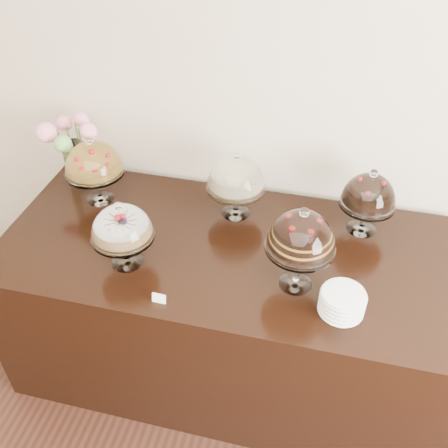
% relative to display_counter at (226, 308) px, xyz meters
% --- Properties ---
extents(wall_back, '(5.00, 0.04, 3.00)m').
position_rel_display_counter_xyz_m(wall_back, '(0.06, 0.55, 1.05)').
color(wall_back, beige).
rests_on(wall_back, ground).
extents(display_counter, '(2.20, 1.00, 0.90)m').
position_rel_display_counter_xyz_m(display_counter, '(0.00, 0.00, 0.00)').
color(display_counter, black).
rests_on(display_counter, ground).
extents(cake_stand_sugar_sponge, '(0.28, 0.28, 0.34)m').
position_rel_display_counter_xyz_m(cake_stand_sugar_sponge, '(-0.42, -0.21, 0.66)').
color(cake_stand_sugar_sponge, white).
rests_on(cake_stand_sugar_sponge, display_counter).
extents(cake_stand_choco_layer, '(0.30, 0.30, 0.42)m').
position_rel_display_counter_xyz_m(cake_stand_choco_layer, '(0.35, -0.17, 0.73)').
color(cake_stand_choco_layer, white).
rests_on(cake_stand_choco_layer, display_counter).
extents(cake_stand_cheesecake, '(0.30, 0.30, 0.36)m').
position_rel_display_counter_xyz_m(cake_stand_cheesecake, '(-0.02, 0.27, 0.68)').
color(cake_stand_cheesecake, white).
rests_on(cake_stand_cheesecake, display_counter).
extents(cake_stand_dark_choco, '(0.27, 0.27, 0.35)m').
position_rel_display_counter_xyz_m(cake_stand_dark_choco, '(0.63, 0.29, 0.67)').
color(cake_stand_dark_choco, white).
rests_on(cake_stand_dark_choco, display_counter).
extents(cake_stand_fruit_tart, '(0.31, 0.31, 0.38)m').
position_rel_display_counter_xyz_m(cake_stand_fruit_tart, '(-0.75, 0.21, 0.69)').
color(cake_stand_fruit_tart, white).
rests_on(cake_stand_fruit_tart, display_counter).
extents(flower_vase, '(0.31, 0.29, 0.39)m').
position_rel_display_counter_xyz_m(flower_vase, '(-0.94, 0.33, 0.69)').
color(flower_vase, white).
rests_on(flower_vase, display_counter).
extents(plate_stack, '(0.19, 0.19, 0.10)m').
position_rel_display_counter_xyz_m(plate_stack, '(0.56, -0.28, 0.50)').
color(plate_stack, white).
rests_on(plate_stack, display_counter).
extents(price_card_left, '(0.06, 0.02, 0.04)m').
position_rel_display_counter_xyz_m(price_card_left, '(-0.20, -0.41, 0.47)').
color(price_card_left, white).
rests_on(price_card_left, display_counter).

